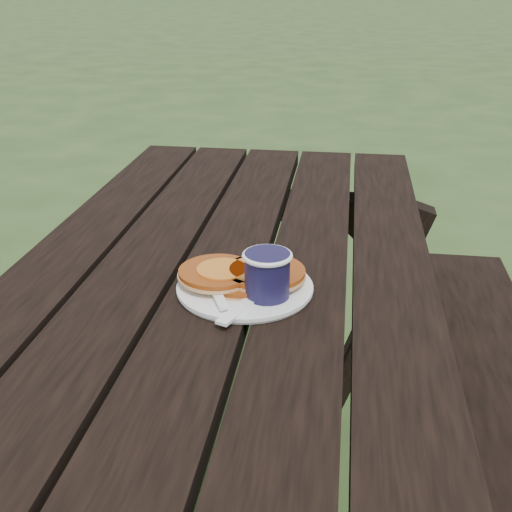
# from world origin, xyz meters

# --- Properties ---
(picnic_table) EXTENTS (1.36, 1.80, 0.75)m
(picnic_table) POSITION_xyz_m (0.00, 0.00, 0.37)
(picnic_table) COLOR black
(picnic_table) RESTS_ON ground
(plate) EXTENTS (0.23, 0.23, 0.01)m
(plate) POSITION_xyz_m (0.06, 0.01, 0.76)
(plate) COLOR white
(plate) RESTS_ON picnic_table
(pancake_stack) EXTENTS (0.21, 0.14, 0.04)m
(pancake_stack) POSITION_xyz_m (0.05, 0.02, 0.77)
(pancake_stack) COLOR #984111
(pancake_stack) RESTS_ON plate
(knife) EXTENTS (0.09, 0.17, 0.00)m
(knife) POSITION_xyz_m (0.08, -0.04, 0.76)
(knife) COLOR white
(knife) RESTS_ON plate
(fork) EXTENTS (0.10, 0.16, 0.01)m
(fork) POSITION_xyz_m (0.02, -0.03, 0.77)
(fork) COLOR white
(fork) RESTS_ON plate
(coffee_cup) EXTENTS (0.08, 0.08, 0.09)m
(coffee_cup) POSITION_xyz_m (0.10, -0.02, 0.80)
(coffee_cup) COLOR #151133
(coffee_cup) RESTS_ON picnic_table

